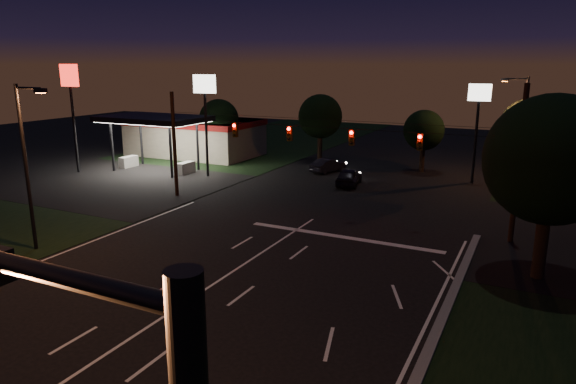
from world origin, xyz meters
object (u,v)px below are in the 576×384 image
Objects in this scene: utility_pole_right at (510,242)px; car_oncoming_a at (349,177)px; tree_right_near at (552,161)px; car_oncoming_b at (328,165)px.

car_oncoming_a is at bearing 144.59° from utility_pole_right.
tree_right_near is (1.53, -4.83, 5.68)m from utility_pole_right.
car_oncoming_b is at bearing -59.17° from car_oncoming_a.
car_oncoming_a is at bearing 136.04° from tree_right_near.
utility_pole_right reaches higher than car_oncoming_b.
utility_pole_right is at bearing 135.31° from car_oncoming_a.
tree_right_near reaches higher than car_oncoming_b.
utility_pole_right is 21.82m from car_oncoming_b.
utility_pole_right is at bearing 107.53° from tree_right_near.
car_oncoming_b is at bearing 140.87° from utility_pole_right.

